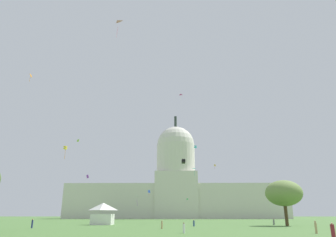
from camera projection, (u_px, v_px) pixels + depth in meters
capitol_building at (176, 188)px, 202.10m from camera, size 141.38×26.26×69.02m
event_tent at (103, 214)px, 81.73m from camera, size 5.73×5.41×5.62m
tree_east_mid at (284, 193)px, 75.33m from camera, size 10.53×10.59×10.76m
person_maroon_front_center at (333, 231)px, 34.74m from camera, size 0.61×0.61×1.76m
person_grey_front_right at (274, 222)px, 80.84m from camera, size 0.56×0.56×1.60m
person_tan_deep_crowd at (316, 228)px, 43.88m from camera, size 0.45×0.45×1.74m
person_denim_back_right at (194, 223)px, 70.67m from camera, size 0.46×0.46×1.50m
person_white_lawn_far_right at (184, 228)px, 44.83m from camera, size 0.46×0.46×1.51m
person_tan_mid_left at (162, 225)px, 58.27m from camera, size 0.45×0.45×1.56m
person_navy_near_tent at (32, 224)px, 61.32m from camera, size 0.33×0.33×1.77m
kite_orange_high at (31, 76)px, 84.55m from camera, size 0.42×1.01×2.30m
kite_magenta_high at (181, 95)px, 132.24m from camera, size 1.40×1.02×2.32m
kite_turquoise_mid at (195, 169)px, 124.03m from camera, size 1.62×1.45×2.95m
kite_pink_high at (117, 23)px, 66.53m from camera, size 1.74×1.52×3.85m
kite_violet_low at (88, 176)px, 128.15m from camera, size 1.11×0.33×1.53m
kite_white_low at (138, 197)px, 137.18m from camera, size 1.29×1.85×4.03m
kite_blue_low at (149, 192)px, 161.26m from camera, size 1.31×0.67×3.51m
kite_gold_mid at (215, 165)px, 168.05m from camera, size 1.02×1.01×2.61m
kite_cyan_mid at (195, 147)px, 106.14m from camera, size 0.96×0.96×0.85m
kite_black_low at (183, 161)px, 91.64m from camera, size 1.19×1.27×1.30m
kite_green_low at (187, 199)px, 168.24m from camera, size 0.89×0.88×0.79m
kite_yellow_mid at (65, 148)px, 92.30m from camera, size 1.02×1.01×3.94m
kite_lime_mid at (78, 141)px, 117.15m from camera, size 0.76×0.67×1.09m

